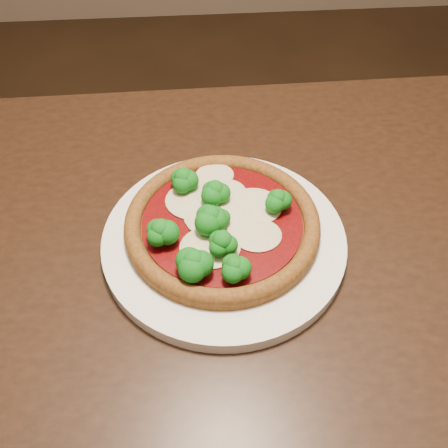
{
  "coord_description": "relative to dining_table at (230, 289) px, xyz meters",
  "views": [
    {
      "loc": [
        -0.12,
        -0.63,
        1.26
      ],
      "look_at": [
        -0.09,
        -0.22,
        0.79
      ],
      "focal_mm": 40.0,
      "sensor_mm": 36.0,
      "label": 1
    }
  ],
  "objects": [
    {
      "name": "floor",
      "position": [
        0.08,
        0.22,
        -0.64
      ],
      "size": [
        4.0,
        4.0,
        0.0
      ],
      "primitive_type": "plane",
      "color": "black",
      "rests_on": "ground"
    },
    {
      "name": "plate",
      "position": [
        -0.01,
        -0.0,
        0.12
      ],
      "size": [
        0.31,
        0.31,
        0.02
      ],
      "primitive_type": "cylinder",
      "color": "white",
      "rests_on": "dining_table"
    },
    {
      "name": "pizza",
      "position": [
        -0.01,
        0.01,
        0.14
      ],
      "size": [
        0.25,
        0.25,
        0.06
      ],
      "rotation": [
        0.0,
        0.0,
        0.01
      ],
      "color": "brown",
      "rests_on": "plate"
    },
    {
      "name": "dining_table",
      "position": [
        0.0,
        0.0,
        0.0
      ],
      "size": [
        1.18,
        0.74,
        0.75
      ],
      "rotation": [
        0.0,
        0.0,
        0.01
      ],
      "color": "black",
      "rests_on": "floor"
    }
  ]
}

